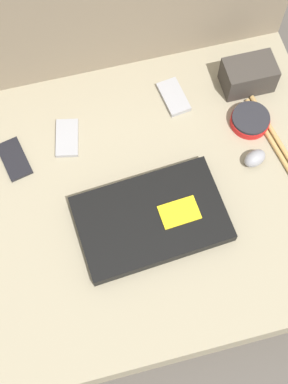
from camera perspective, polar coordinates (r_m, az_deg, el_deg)
The scene contains 11 objects.
ground_plane at distance 1.41m, azimuth -0.00°, elevation -2.48°, with size 8.00×8.00×0.00m, color #4C4742.
couch_seat at distance 1.35m, azimuth -0.00°, elevation -1.46°, with size 0.96×0.76×0.14m.
couch_backrest at distance 1.42m, azimuth -5.11°, elevation 19.72°, with size 0.96×0.20×0.57m.
laptop at distance 1.25m, azimuth 1.02°, elevation -2.83°, with size 0.36×0.24×0.03m.
computer_mouse at distance 1.33m, azimuth 11.74°, elevation 3.54°, with size 0.07×0.06×0.04m.
speaker_puck at distance 1.39m, azimuth 11.26°, elevation 7.53°, with size 0.10×0.10×0.03m.
phone_silver at distance 1.36m, azimuth -8.20°, elevation 5.73°, with size 0.08×0.11×0.01m.
phone_black at distance 1.41m, azimuth 3.17°, elevation 10.09°, with size 0.07×0.11×0.01m.
phone_small at distance 1.36m, azimuth -13.67°, elevation 3.43°, with size 0.08×0.12×0.01m.
camera_pouch at distance 1.43m, azimuth 11.07°, elevation 12.12°, with size 0.13×0.08×0.08m.
drumstick_pair at distance 1.36m, azimuth 14.88°, elevation 3.45°, with size 0.09×0.38×0.01m.
Camera 1 is at (-0.12, -0.48, 1.32)m, focal length 50.00 mm.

